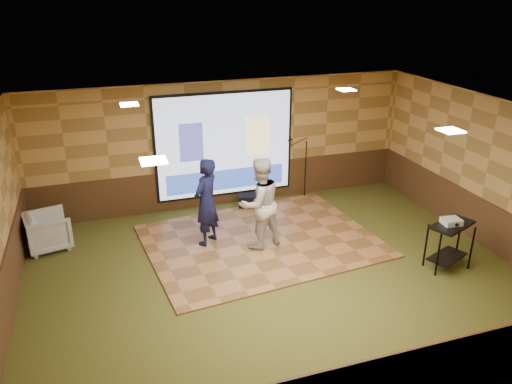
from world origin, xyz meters
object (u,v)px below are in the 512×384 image
object	(u,v)px
av_table	(450,237)
mic_stand	(303,179)
projector_screen	(225,146)
projector	(451,221)
player_right	(260,203)
dance_floor	(261,241)
banquet_chair	(48,231)
duffel_bag	(249,201)
player_left	(206,202)

from	to	relation	value
av_table	mic_stand	distance (m)	4.18
projector_screen	mic_stand	bearing A→B (deg)	-6.43
projector	player_right	bearing A→B (deg)	154.08
av_table	dance_floor	bearing A→B (deg)	145.32
av_table	player_right	bearing A→B (deg)	149.02
projector	banquet_chair	size ratio (longest dim) A/B	0.39
dance_floor	player_right	bearing A→B (deg)	-117.31
dance_floor	player_right	size ratio (longest dim) A/B	2.46
av_table	banquet_chair	size ratio (longest dim) A/B	1.10
av_table	mic_stand	world-z (taller)	mic_stand
projector	banquet_chair	world-z (taller)	projector
dance_floor	mic_stand	size ratio (longest dim) A/B	2.91
projector_screen	banquet_chair	size ratio (longest dim) A/B	3.97
player_right	av_table	bearing A→B (deg)	133.85
player_right	duffel_bag	distance (m)	2.16
dance_floor	player_left	distance (m)	1.45
banquet_chair	player_right	bearing A→B (deg)	-120.38
projector	mic_stand	size ratio (longest dim) A/B	0.21
projector_screen	av_table	distance (m)	5.34
projector_screen	duffel_bag	distance (m)	1.45
projector	banquet_chair	distance (m)	7.85
projector	dance_floor	bearing A→B (deg)	150.35
dance_floor	projector	size ratio (longest dim) A/B	14.13
player_right	banquet_chair	size ratio (longest dim) A/B	2.26
player_left	banquet_chair	size ratio (longest dim) A/B	2.18
dance_floor	projector	xyz separation A→B (m)	(2.97, -2.08, 0.96)
player_right	mic_stand	xyz separation A→B (m)	(1.86, 2.11, -0.48)
projector_screen	player_right	distance (m)	2.38
projector_screen	player_right	xyz separation A→B (m)	(0.07, -2.33, -0.50)
dance_floor	player_left	world-z (taller)	player_left
av_table	mic_stand	xyz separation A→B (m)	(-1.25, 3.98, -0.14)
player_left	projector	xyz separation A→B (m)	(4.05, -2.34, 0.03)
dance_floor	mic_stand	bearing A→B (deg)	47.33
mic_stand	duffel_bag	size ratio (longest dim) A/B	3.18
mic_stand	player_left	bearing A→B (deg)	-168.75
duffel_bag	projector	bearing A→B (deg)	-55.07
av_table	projector	bearing A→B (deg)	-174.88
dance_floor	av_table	size ratio (longest dim) A/B	5.02
banquet_chair	projector	bearing A→B (deg)	-126.52
projector_screen	dance_floor	xyz separation A→B (m)	(0.18, -2.12, -1.46)
banquet_chair	av_table	bearing A→B (deg)	-126.38
player_right	banquet_chair	distance (m)	4.32
dance_floor	banquet_chair	world-z (taller)	banquet_chair
mic_stand	banquet_chair	xyz separation A→B (m)	(-5.93, -0.80, -0.11)
player_right	projector	bearing A→B (deg)	133.50
player_left	mic_stand	bearing A→B (deg)	167.14
dance_floor	player_right	world-z (taller)	player_right
projector_screen	dance_floor	distance (m)	2.58
dance_floor	duffel_bag	bearing A→B (deg)	80.54
projector_screen	av_table	xyz separation A→B (m)	(3.19, -4.20, -0.84)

